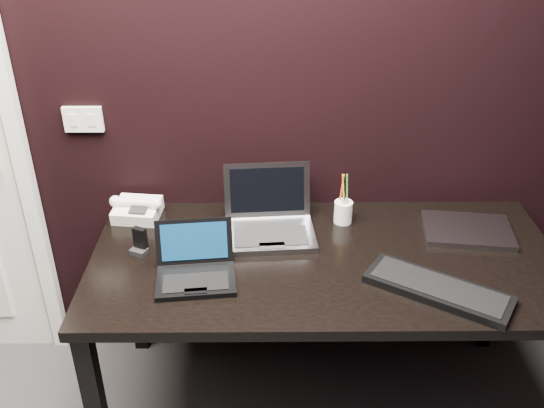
{
  "coord_description": "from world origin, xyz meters",
  "views": [
    {
      "loc": [
        0.09,
        -0.41,
        2.0
      ],
      "look_at": [
        0.11,
        1.35,
        0.99
      ],
      "focal_mm": 40.0,
      "sensor_mm": 36.0,
      "label": 1
    }
  ],
  "objects_px": {
    "ext_keyboard": "(438,289)",
    "mobile_phone": "(140,244)",
    "closed_laptop": "(468,230)",
    "desk_phone": "(137,209)",
    "pen_cup": "(343,211)",
    "desk": "(324,274)",
    "silver_laptop": "(269,222)",
    "netbook": "(195,269)"
  },
  "relations": [
    {
      "from": "ext_keyboard",
      "to": "mobile_phone",
      "type": "relative_size",
      "value": 4.84
    },
    {
      "from": "closed_laptop",
      "to": "desk_phone",
      "type": "bearing_deg",
      "value": 174.5
    },
    {
      "from": "pen_cup",
      "to": "closed_laptop",
      "type": "bearing_deg",
      "value": -10.25
    },
    {
      "from": "ext_keyboard",
      "to": "desk_phone",
      "type": "relative_size",
      "value": 2.25
    },
    {
      "from": "desk",
      "to": "mobile_phone",
      "type": "distance_m",
      "value": 0.68
    },
    {
      "from": "desk",
      "to": "silver_laptop",
      "type": "distance_m",
      "value": 0.29
    },
    {
      "from": "silver_laptop",
      "to": "pen_cup",
      "type": "relative_size",
      "value": 1.7
    },
    {
      "from": "pen_cup",
      "to": "netbook",
      "type": "bearing_deg",
      "value": -146.4
    },
    {
      "from": "silver_laptop",
      "to": "closed_laptop",
      "type": "relative_size",
      "value": 0.99
    },
    {
      "from": "pen_cup",
      "to": "silver_laptop",
      "type": "bearing_deg",
      "value": -165.74
    },
    {
      "from": "desk_phone",
      "to": "pen_cup",
      "type": "distance_m",
      "value": 0.82
    },
    {
      "from": "desk",
      "to": "mobile_phone",
      "type": "relative_size",
      "value": 16.81
    },
    {
      "from": "closed_laptop",
      "to": "desk",
      "type": "bearing_deg",
      "value": -164.27
    },
    {
      "from": "netbook",
      "to": "desk_phone",
      "type": "distance_m",
      "value": 0.49
    },
    {
      "from": "ext_keyboard",
      "to": "mobile_phone",
      "type": "bearing_deg",
      "value": 166.68
    },
    {
      "from": "silver_laptop",
      "to": "mobile_phone",
      "type": "distance_m",
      "value": 0.49
    },
    {
      "from": "desk",
      "to": "netbook",
      "type": "xyz_separation_m",
      "value": [
        -0.46,
        -0.12,
        0.11
      ]
    },
    {
      "from": "closed_laptop",
      "to": "pen_cup",
      "type": "bearing_deg",
      "value": 169.75
    },
    {
      "from": "desk_phone",
      "to": "closed_laptop",
      "type": "bearing_deg",
      "value": -5.5
    },
    {
      "from": "netbook",
      "to": "desk_phone",
      "type": "height_order",
      "value": "netbook"
    },
    {
      "from": "desk",
      "to": "closed_laptop",
      "type": "relative_size",
      "value": 4.72
    },
    {
      "from": "mobile_phone",
      "to": "pen_cup",
      "type": "distance_m",
      "value": 0.79
    },
    {
      "from": "netbook",
      "to": "desk_phone",
      "type": "relative_size",
      "value": 1.34
    },
    {
      "from": "netbook",
      "to": "ext_keyboard",
      "type": "bearing_deg",
      "value": -6.43
    },
    {
      "from": "desk_phone",
      "to": "pen_cup",
      "type": "xyz_separation_m",
      "value": [
        0.82,
        -0.04,
        0.01
      ]
    },
    {
      "from": "ext_keyboard",
      "to": "mobile_phone",
      "type": "height_order",
      "value": "mobile_phone"
    },
    {
      "from": "desk_phone",
      "to": "mobile_phone",
      "type": "distance_m",
      "value": 0.26
    },
    {
      "from": "silver_laptop",
      "to": "desk_phone",
      "type": "bearing_deg",
      "value": 167.92
    },
    {
      "from": "desk",
      "to": "netbook",
      "type": "bearing_deg",
      "value": -165.37
    },
    {
      "from": "silver_laptop",
      "to": "ext_keyboard",
      "type": "relative_size",
      "value": 0.73
    },
    {
      "from": "desk",
      "to": "desk_phone",
      "type": "relative_size",
      "value": 7.81
    },
    {
      "from": "netbook",
      "to": "pen_cup",
      "type": "bearing_deg",
      "value": 33.6
    },
    {
      "from": "ext_keyboard",
      "to": "desk_phone",
      "type": "height_order",
      "value": "desk_phone"
    },
    {
      "from": "desk",
      "to": "pen_cup",
      "type": "height_order",
      "value": "pen_cup"
    },
    {
      "from": "netbook",
      "to": "mobile_phone",
      "type": "relative_size",
      "value": 2.87
    },
    {
      "from": "netbook",
      "to": "closed_laptop",
      "type": "relative_size",
      "value": 0.81
    },
    {
      "from": "silver_laptop",
      "to": "ext_keyboard",
      "type": "xyz_separation_m",
      "value": [
        0.56,
        -0.38,
        -0.03
      ]
    },
    {
      "from": "netbook",
      "to": "closed_laptop",
      "type": "distance_m",
      "value": 1.06
    },
    {
      "from": "desk",
      "to": "desk_phone",
      "type": "height_order",
      "value": "desk_phone"
    },
    {
      "from": "ext_keyboard",
      "to": "pen_cup",
      "type": "height_order",
      "value": "pen_cup"
    },
    {
      "from": "mobile_phone",
      "to": "ext_keyboard",
      "type": "bearing_deg",
      "value": -13.32
    },
    {
      "from": "closed_laptop",
      "to": "desk_phone",
      "type": "xyz_separation_m",
      "value": [
        -1.29,
        0.12,
        0.03
      ]
    }
  ]
}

